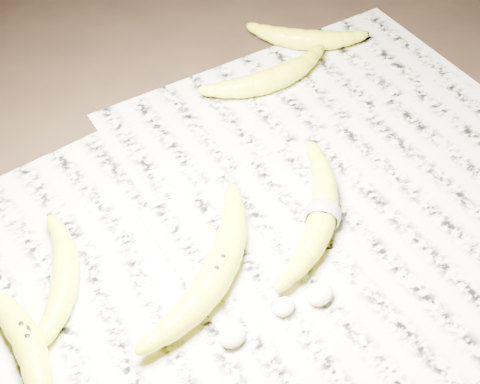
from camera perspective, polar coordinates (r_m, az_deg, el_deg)
ground at (r=0.86m, az=0.21°, el=-2.24°), size 3.00×3.00×0.00m
newspaper_patch at (r=0.83m, az=0.98°, el=-3.93°), size 0.90×0.70×0.01m
banana_left_a at (r=0.77m, az=-17.89°, el=-11.66°), size 0.06×0.19×0.03m
banana_left_b at (r=0.80m, az=-14.72°, el=-7.14°), size 0.13×0.17×0.03m
banana_center at (r=0.78m, az=-1.87°, el=-6.61°), size 0.22×0.17×0.04m
banana_taped at (r=0.84m, az=7.11°, el=-1.80°), size 0.20×0.18×0.04m
banana_upper_a at (r=1.03m, az=2.82°, el=9.74°), size 0.19×0.08×0.04m
banana_upper_b at (r=1.12m, az=5.60°, el=12.96°), size 0.16×0.15×0.03m
measuring_tape at (r=0.84m, az=7.11°, el=-1.80°), size 0.03×0.04×0.05m
flesh_chunk_a at (r=0.74m, az=-0.66°, el=-12.03°), size 0.03×0.03×0.02m
flesh_chunk_b at (r=0.78m, az=6.81°, el=-8.47°), size 0.03×0.03×0.02m
flesh_chunk_c at (r=0.76m, az=3.76°, el=-9.57°), size 0.03×0.02×0.02m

